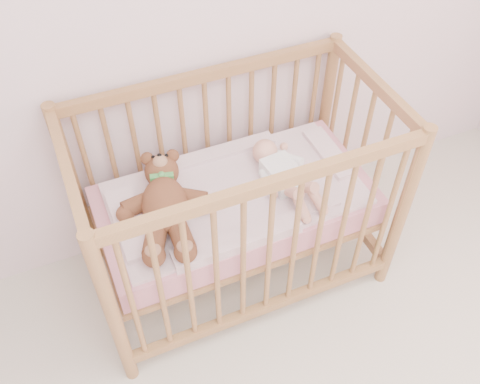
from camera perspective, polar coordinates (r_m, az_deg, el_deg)
name	(u,v)px	position (r m, az deg, el deg)	size (l,w,h in m)	color
crib	(236,203)	(2.41, -0.47, -1.14)	(1.36, 0.76, 1.00)	#A86C47
mattress	(236,205)	(2.42, -0.46, -1.38)	(1.22, 0.62, 0.13)	pink
blanket	(236,194)	(2.37, -0.47, -0.17)	(1.10, 0.58, 0.06)	#CE8E9B
baby	(283,171)	(2.37, 4.60, 2.26)	(0.25, 0.52, 0.12)	white
teddy_bear	(165,206)	(2.23, -8.01, -1.44)	(0.42, 0.60, 0.17)	brown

